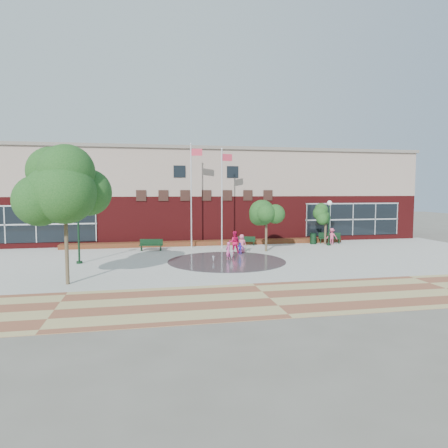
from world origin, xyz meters
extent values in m
plane|color=#666056|center=(0.00, 0.00, 0.00)|extent=(120.00, 120.00, 0.00)
cube|color=#A8A8A0|center=(0.00, 4.00, 0.00)|extent=(46.00, 18.00, 0.01)
cube|color=brown|center=(0.00, -7.00, 0.00)|extent=(46.00, 6.00, 0.01)
cylinder|color=#383A3D|center=(0.00, 3.00, 0.00)|extent=(8.40, 8.40, 0.01)
cube|color=#500F10|center=(0.00, 17.50, 2.25)|extent=(44.00, 10.00, 4.50)
cube|color=gray|center=(0.00, 17.50, 6.75)|extent=(44.00, 10.00, 4.50)
cube|color=slate|center=(0.00, 17.50, 9.05)|extent=(44.40, 10.40, 0.30)
cube|color=black|center=(-15.00, 12.48, 2.11)|extent=(10.00, 0.12, 3.19)
cube|color=black|center=(15.00, 12.48, 2.11)|extent=(10.00, 0.12, 3.19)
cube|color=black|center=(-2.50, 12.48, 6.79)|extent=(1.10, 0.10, 1.10)
cube|color=black|center=(2.50, 12.48, 6.79)|extent=(1.10, 0.10, 1.10)
cube|color=maroon|center=(0.00, 11.60, 0.00)|extent=(26.00, 1.20, 0.40)
cylinder|color=white|center=(-1.69, 10.25, 4.51)|extent=(0.11, 0.11, 9.02)
sphere|color=white|center=(-1.69, 10.25, 9.08)|extent=(0.18, 0.18, 0.18)
cube|color=#C23045|center=(-1.21, 10.14, 8.36)|extent=(0.97, 0.24, 0.61)
cylinder|color=white|center=(0.87, 9.39, 4.28)|extent=(0.11, 0.11, 8.55)
sphere|color=white|center=(0.87, 9.39, 8.61)|extent=(0.18, 0.18, 0.18)
cube|color=#C23045|center=(1.35, 9.50, 7.89)|extent=(0.96, 0.26, 0.60)
cylinder|color=black|center=(-10.18, 4.09, 1.90)|extent=(0.13, 0.13, 3.81)
cylinder|color=black|center=(-10.18, 4.09, 0.09)|extent=(0.40, 0.40, 0.18)
sphere|color=white|center=(-10.18, 4.09, 4.01)|extent=(0.45, 0.45, 0.45)
cylinder|color=black|center=(10.86, 9.24, 1.86)|extent=(0.13, 0.13, 3.72)
cylinder|color=black|center=(10.86, 9.24, 0.09)|extent=(0.39, 0.39, 0.18)
sphere|color=white|center=(10.86, 9.24, 3.92)|extent=(0.44, 0.44, 0.44)
cube|color=black|center=(-5.23, 9.14, 0.48)|extent=(1.98, 0.83, 0.06)
cube|color=black|center=(-5.19, 9.37, 0.73)|extent=(1.91, 0.35, 0.48)
cube|color=black|center=(3.42, 10.71, 0.41)|extent=(1.69, 0.90, 0.05)
cube|color=black|center=(3.48, 10.90, 0.62)|extent=(1.57, 0.51, 0.41)
cube|color=black|center=(11.54, 10.44, 0.51)|extent=(2.11, 1.25, 0.07)
cube|color=black|center=(11.62, 10.67, 0.77)|extent=(1.93, 0.77, 0.51)
cylinder|color=black|center=(9.83, 10.38, 0.50)|extent=(0.60, 0.60, 1.01)
cylinder|color=black|center=(9.83, 10.38, 1.03)|extent=(0.64, 0.64, 0.06)
cylinder|color=#453827|center=(-9.82, -2.20, 2.15)|extent=(0.20, 0.20, 4.29)
cylinder|color=#453827|center=(4.14, 6.93, 1.45)|extent=(0.20, 0.20, 2.89)
cylinder|color=#453827|center=(10.84, 9.92, 1.20)|extent=(0.21, 0.21, 2.39)
cone|color=white|center=(0.46, 3.45, 0.00)|extent=(0.35, 0.35, 0.67)
cone|color=white|center=(-1.01, 2.78, 0.00)|extent=(0.19, 0.19, 0.42)
imported|color=#E24B97|center=(0.24, 3.64, 0.66)|extent=(0.57, 0.55, 1.31)
imported|color=#D10F48|center=(1.34, 6.48, 0.90)|extent=(0.99, 0.84, 1.80)
imported|color=#DE5E82|center=(1.97, 6.55, 0.76)|extent=(0.88, 0.81, 1.52)
imported|color=#3424C3|center=(1.64, 5.66, 0.48)|extent=(0.60, 0.52, 0.97)
imported|color=#D1496F|center=(11.39, 9.73, 0.78)|extent=(1.13, 0.85, 1.55)
camera|label=1|loc=(-5.66, -24.58, 5.06)|focal=32.00mm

